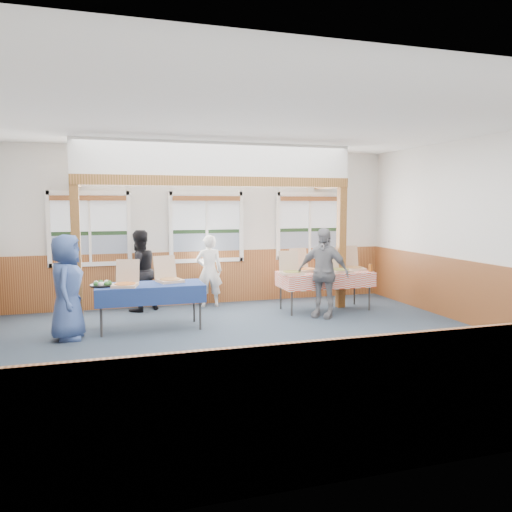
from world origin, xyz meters
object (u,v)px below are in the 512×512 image
at_px(table_right, 325,275).
at_px(table_left, 150,288).
at_px(woman_white, 209,271).
at_px(man_blue, 67,287).
at_px(woman_black, 139,271).
at_px(person_grey, 323,273).

bearing_deg(table_right, table_left, 173.33).
xyz_separation_m(table_right, woman_white, (-2.11, 0.96, 0.03)).
distance_m(table_left, man_blue, 1.30).
distance_m(table_right, woman_black, 3.63).
bearing_deg(table_right, person_grey, -134.20).
relative_size(man_blue, person_grey, 0.98).
xyz_separation_m(table_left, person_grey, (3.12, -0.01, 0.13)).
bearing_deg(woman_black, person_grey, 129.48).
bearing_deg(person_grey, table_left, -136.22).
bearing_deg(woman_black, table_left, 67.65).
height_order(table_left, woman_white, woman_white).
distance_m(woman_white, woman_black, 1.38).
bearing_deg(man_blue, table_right, -73.72).
height_order(woman_black, man_blue, man_blue).
xyz_separation_m(woman_black, man_blue, (-1.19, -1.76, 0.02)).
bearing_deg(woman_black, table_right, 139.45).
height_order(table_left, woman_black, woman_black).
relative_size(table_left, woman_white, 1.26).
height_order(table_right, woman_white, woman_white).
bearing_deg(table_left, woman_white, 41.22).
bearing_deg(man_blue, person_grey, -80.16).
distance_m(woman_black, man_blue, 2.13).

